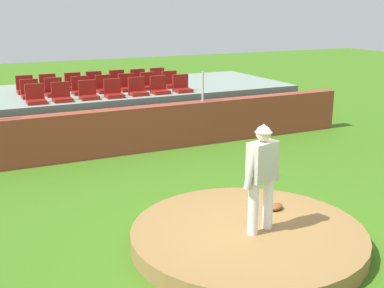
% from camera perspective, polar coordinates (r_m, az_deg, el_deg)
% --- Properties ---
extents(ground_plane, '(60.00, 60.00, 0.00)m').
position_cam_1_polar(ground_plane, '(8.24, 6.38, -11.37)').
color(ground_plane, '#3D7019').
extents(pitchers_mound, '(3.77, 3.77, 0.28)m').
position_cam_1_polar(pitchers_mound, '(8.18, 6.40, -10.50)').
color(pitchers_mound, olive).
rests_on(pitchers_mound, ground_plane).
extents(pitcher, '(0.80, 0.37, 1.74)m').
position_cam_1_polar(pitcher, '(7.69, 8.03, -3.00)').
color(pitcher, white).
rests_on(pitcher, pitchers_mound).
extents(baseball, '(0.07, 0.07, 0.07)m').
position_cam_1_polar(baseball, '(8.41, 8.33, -8.50)').
color(baseball, white).
rests_on(baseball, pitchers_mound).
extents(fielding_glove, '(0.35, 0.30, 0.11)m').
position_cam_1_polar(fielding_glove, '(8.88, 9.60, -7.11)').
color(fielding_glove, brown).
rests_on(fielding_glove, pitchers_mound).
extents(brick_barrier, '(13.37, 0.40, 1.20)m').
position_cam_1_polar(brick_barrier, '(13.05, -7.34, 1.53)').
color(brick_barrier, brown).
rests_on(brick_barrier, ground_plane).
extents(fence_post_right, '(0.06, 0.06, 0.82)m').
position_cam_1_polar(fence_post_right, '(13.69, 1.24, 6.61)').
color(fence_post_right, silver).
rests_on(fence_post_right, brick_barrier).
extents(bleacher_platform, '(11.87, 4.15, 1.30)m').
position_cam_1_polar(bleacher_platform, '(15.57, -10.59, 3.85)').
color(bleacher_platform, gray).
rests_on(bleacher_platform, ground_plane).
extents(stadium_chair_0, '(0.48, 0.44, 0.50)m').
position_cam_1_polar(stadium_chair_0, '(13.50, -17.50, 5.12)').
color(stadium_chair_0, maroon).
rests_on(stadium_chair_0, bleacher_platform).
extents(stadium_chair_1, '(0.48, 0.44, 0.50)m').
position_cam_1_polar(stadium_chair_1, '(13.62, -14.72, 5.41)').
color(stadium_chair_1, maroon).
rests_on(stadium_chair_1, bleacher_platform).
extents(stadium_chair_2, '(0.48, 0.44, 0.50)m').
position_cam_1_polar(stadium_chair_2, '(13.81, -11.80, 5.72)').
color(stadium_chair_2, maroon).
rests_on(stadium_chair_2, bleacher_platform).
extents(stadium_chair_3, '(0.48, 0.44, 0.50)m').
position_cam_1_polar(stadium_chair_3, '(13.95, -8.99, 5.96)').
color(stadium_chair_3, maroon).
rests_on(stadium_chair_3, bleacher_platform).
extents(stadium_chair_4, '(0.48, 0.44, 0.50)m').
position_cam_1_polar(stadium_chair_4, '(14.21, -6.25, 6.23)').
color(stadium_chair_4, maroon).
rests_on(stadium_chair_4, bleacher_platform).
extents(stadium_chair_5, '(0.48, 0.44, 0.50)m').
position_cam_1_polar(stadium_chair_5, '(14.44, -3.76, 6.43)').
color(stadium_chair_5, maroon).
rests_on(stadium_chair_5, bleacher_platform).
extents(stadium_chair_6, '(0.48, 0.44, 0.50)m').
position_cam_1_polar(stadium_chair_6, '(14.69, -1.17, 6.61)').
color(stadium_chair_6, maroon).
rests_on(stadium_chair_6, bleacher_platform).
extents(stadium_chair_7, '(0.48, 0.44, 0.50)m').
position_cam_1_polar(stadium_chair_7, '(14.40, -18.07, 5.68)').
color(stadium_chair_7, maroon).
rests_on(stadium_chair_7, bleacher_platform).
extents(stadium_chair_8, '(0.48, 0.44, 0.50)m').
position_cam_1_polar(stadium_chair_8, '(14.52, -15.52, 5.96)').
color(stadium_chair_8, maroon).
rests_on(stadium_chair_8, bleacher_platform).
extents(stadium_chair_9, '(0.48, 0.44, 0.50)m').
position_cam_1_polar(stadium_chair_9, '(14.66, -12.65, 6.23)').
color(stadium_chair_9, maroon).
rests_on(stadium_chair_9, bleacher_platform).
extents(stadium_chair_10, '(0.48, 0.44, 0.50)m').
position_cam_1_polar(stadium_chair_10, '(14.81, -9.99, 6.46)').
color(stadium_chair_10, maroon).
rests_on(stadium_chair_10, bleacher_platform).
extents(stadium_chair_11, '(0.48, 0.44, 0.50)m').
position_cam_1_polar(stadium_chair_11, '(15.01, -7.43, 6.68)').
color(stadium_chair_11, maroon).
rests_on(stadium_chair_11, bleacher_platform).
extents(stadium_chair_12, '(0.48, 0.44, 0.50)m').
position_cam_1_polar(stadium_chair_12, '(15.26, -4.95, 6.89)').
color(stadium_chair_12, maroon).
rests_on(stadium_chair_12, bleacher_platform).
extents(stadium_chair_13, '(0.48, 0.44, 0.50)m').
position_cam_1_polar(stadium_chair_13, '(15.53, -2.47, 7.08)').
color(stadium_chair_13, maroon).
rests_on(stadium_chair_13, bleacher_platform).
extents(stadium_chair_14, '(0.48, 0.44, 0.50)m').
position_cam_1_polar(stadium_chair_14, '(15.26, -18.57, 6.15)').
color(stadium_chair_14, maroon).
rests_on(stadium_chair_14, bleacher_platform).
extents(stadium_chair_15, '(0.48, 0.44, 0.50)m').
position_cam_1_polar(stadium_chair_15, '(15.37, -16.13, 6.41)').
color(stadium_chair_15, maroon).
rests_on(stadium_chair_15, bleacher_platform).
extents(stadium_chair_16, '(0.48, 0.44, 0.50)m').
position_cam_1_polar(stadium_chair_16, '(15.51, -13.42, 6.67)').
color(stadium_chair_16, maroon).
rests_on(stadium_chair_16, bleacher_platform).
extents(stadium_chair_17, '(0.48, 0.44, 0.50)m').
position_cam_1_polar(stadium_chair_17, '(15.69, -11.07, 6.90)').
color(stadium_chair_17, maroon).
rests_on(stadium_chair_17, bleacher_platform).
extents(stadium_chair_18, '(0.48, 0.44, 0.50)m').
position_cam_1_polar(stadium_chair_18, '(15.90, -8.51, 7.12)').
color(stadium_chair_18, maroon).
rests_on(stadium_chair_18, bleacher_platform).
extents(stadium_chair_19, '(0.48, 0.44, 0.50)m').
position_cam_1_polar(stadium_chair_19, '(16.08, -6.13, 7.29)').
color(stadium_chair_19, maroon).
rests_on(stadium_chair_19, bleacher_platform).
extents(stadium_chair_20, '(0.48, 0.44, 0.50)m').
position_cam_1_polar(stadium_chair_20, '(16.35, -3.89, 7.48)').
color(stadium_chair_20, maroon).
rests_on(stadium_chair_20, bleacher_platform).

